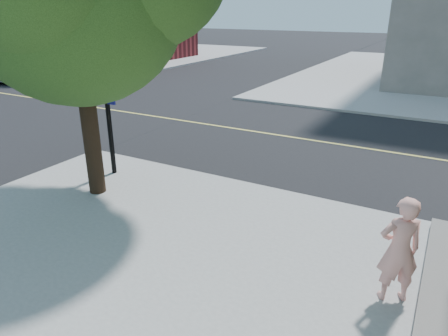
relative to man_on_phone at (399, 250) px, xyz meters
The scene contains 7 objects.
ground 8.59m from the man_on_phone, 160.15° to the left, with size 140.00×140.00×0.00m, color black.
road_ew 10.96m from the man_on_phone, 137.35° to the left, with size 140.00×9.00×0.01m, color black.
road_ns 13.87m from the man_on_phone, 167.90° to the left, with size 9.00×140.00×0.01m, color black.
sidewalk_nw 39.49m from the man_on_phone, 141.82° to the left, with size 26.00×25.00×0.12m, color #9A9A9A.
man_on_phone is the anchor object (origin of this frame).
signal_pole 9.81m from the man_on_phone, 169.26° to the left, with size 3.78×0.43×4.27m.
car_a 24.13m from the man_on_phone, 154.13° to the left, with size 2.92×6.32×1.76m, color silver.
Camera 1 is at (8.28, -8.54, 4.22)m, focal length 32.86 mm.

